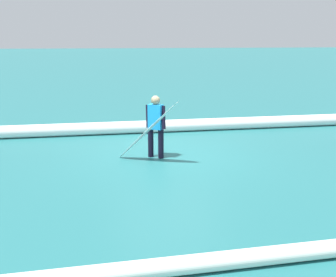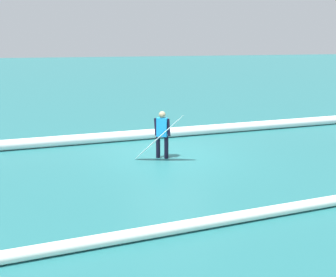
% 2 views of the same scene
% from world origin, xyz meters
% --- Properties ---
extents(ground_plane, '(176.71, 176.71, 0.00)m').
position_xyz_m(ground_plane, '(0.00, 0.00, 0.00)').
color(ground_plane, '#216567').
extents(surfer, '(0.46, 0.43, 1.55)m').
position_xyz_m(surfer, '(0.32, 0.11, 0.87)').
color(surfer, black).
rests_on(surfer, ground_plane).
extents(surfboard, '(1.50, 1.14, 1.57)m').
position_xyz_m(surfboard, '(0.54, 0.48, 0.77)').
color(surfboard, white).
rests_on(surfboard, ground_plane).
extents(wave_crest_foreground, '(25.18, 1.49, 0.38)m').
position_xyz_m(wave_crest_foreground, '(-0.30, -2.72, 0.19)').
color(wave_crest_foreground, white).
rests_on(wave_crest_foreground, ground_plane).
extents(wave_crest_midground, '(15.06, 1.34, 0.25)m').
position_xyz_m(wave_crest_midground, '(0.68, 5.53, 0.12)').
color(wave_crest_midground, white).
rests_on(wave_crest_midground, ground_plane).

